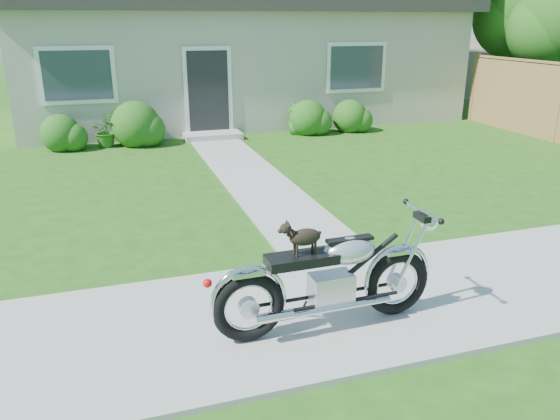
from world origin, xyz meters
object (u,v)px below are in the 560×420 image
(house, at_px, (237,42))
(potted_plant_right, at_px, (297,119))
(motorcycle_with_dog, at_px, (331,279))
(potted_plant_left, at_px, (104,131))
(fence, at_px, (560,103))
(tree_far, at_px, (539,8))

(house, distance_m, potted_plant_right, 3.93)
(house, relative_size, motorcycle_with_dog, 5.67)
(potted_plant_left, bearing_deg, fence, -15.14)
(tree_far, bearing_deg, potted_plant_left, -176.89)
(house, bearing_deg, fence, -44.74)
(potted_plant_right, distance_m, motorcycle_with_dog, 9.39)
(fence, xyz_separation_m, motorcycle_with_dog, (-8.47, -6.15, -0.41))
(tree_far, relative_size, motorcycle_with_dog, 2.20)
(potted_plant_left, relative_size, potted_plant_right, 0.94)
(fence, bearing_deg, potted_plant_left, 164.86)
(motorcycle_with_dog, bearing_deg, potted_plant_left, 101.15)
(house, height_order, potted_plant_left, house)
(fence, relative_size, motorcycle_with_dog, 2.98)
(potted_plant_left, height_order, motorcycle_with_dog, motorcycle_with_dog)
(tree_far, xyz_separation_m, motorcycle_with_dog, (-10.59, -9.63, -2.59))
(fence, height_order, potted_plant_left, fence)
(fence, distance_m, potted_plant_right, 6.30)
(potted_plant_right, bearing_deg, tree_far, 5.01)
(house, height_order, potted_plant_right, house)
(tree_far, bearing_deg, fence, -121.37)
(house, bearing_deg, potted_plant_right, -78.82)
(fence, height_order, potted_plant_right, fence)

